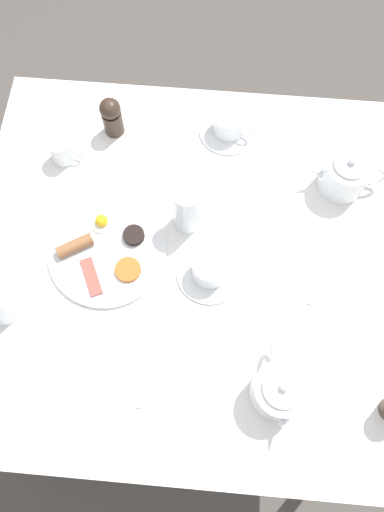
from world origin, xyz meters
name	(u,v)px	position (x,y,z in m)	size (l,w,h in m)	color
ground_plane	(192,330)	(0.00, 0.00, 0.00)	(8.00, 8.00, 0.00)	#4C4742
table	(192,270)	(0.00, 0.00, 0.69)	(1.06, 0.98, 0.76)	white
breakfast_plate	(106,250)	(-0.20, 0.00, 0.77)	(0.28, 0.28, 0.04)	white
teapot_near	(279,390)	(0.20, -0.29, 0.81)	(0.11, 0.20, 0.12)	white
teapot_far	(346,175)	(0.35, 0.23, 0.81)	(0.20, 0.11, 0.12)	white
teacup_with_saucer_left	(229,124)	(0.06, 0.36, 0.79)	(0.15, 0.15, 0.07)	white
teacup_with_saucer_right	(210,269)	(0.04, -0.03, 0.79)	(0.15, 0.15, 0.07)	white
water_glass_tall	(187,208)	(-0.02, 0.10, 0.84)	(0.07, 0.07, 0.15)	white
creamer_jug	(62,150)	(-0.35, 0.25, 0.80)	(0.08, 0.06, 0.07)	white
salt_grinder	(112,116)	(-0.23, 0.34, 0.82)	(0.05, 0.05, 0.11)	#38281E
fork_by_plate	(25,204)	(-0.42, 0.11, 0.77)	(0.10, 0.15, 0.00)	silver
knife_by_plate	(142,362)	(-0.09, -0.25, 0.77)	(0.02, 0.19, 0.00)	silver
spoon_for_tea	(323,275)	(0.31, -0.01, 0.77)	(0.07, 0.16, 0.00)	silver
fork_spare	(47,375)	(-0.29, -0.29, 0.77)	(0.14, 0.14, 0.00)	silver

